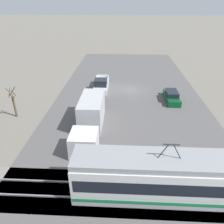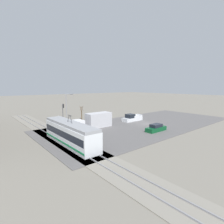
{
  "view_description": "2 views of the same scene",
  "coord_description": "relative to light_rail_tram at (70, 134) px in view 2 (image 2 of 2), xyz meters",
  "views": [
    {
      "loc": [
        0.92,
        31.92,
        13.0
      ],
      "look_at": [
        1.92,
        12.53,
        2.73
      ],
      "focal_mm": 35.0,
      "sensor_mm": 36.0,
      "label": 1
    },
    {
      "loc": [
        -26.54,
        31.92,
        8.98
      ],
      "look_at": [
        2.02,
        8.37,
        3.46
      ],
      "focal_mm": 28.0,
      "sensor_mm": 36.0,
      "label": 2
    }
  ],
  "objects": [
    {
      "name": "sedan_car_0",
      "position": [
        -3.66,
        -16.71,
        -1.06
      ],
      "size": [
        1.7,
        4.76,
        1.43
      ],
      "rotation": [
        0.0,
        0.0,
        3.14
      ],
      "color": "#0C4723",
      "rests_on": "ground"
    },
    {
      "name": "rail_bed",
      "position": [
        2.31,
        0.0,
        -1.68
      ],
      "size": [
        65.13,
        4.4,
        0.22
      ],
      "color": "gray",
      "rests_on": "ground"
    },
    {
      "name": "street_lamp_near_crossing",
      "position": [
        17.25,
        -7.7,
        2.41
      ],
      "size": [
        0.36,
        1.95,
        7.06
      ],
      "color": "gray",
      "rests_on": "ground"
    },
    {
      "name": "ground_plane",
      "position": [
        2.31,
        -20.3,
        -1.73
      ],
      "size": [
        320.0,
        320.0,
        0.0
      ],
      "primitive_type": "plane",
      "color": "slate"
    },
    {
      "name": "pickup_truck",
      "position": [
        6.57,
        -20.44,
        -0.95
      ],
      "size": [
        2.05,
        5.68,
        1.85
      ],
      "color": "silver",
      "rests_on": "ground"
    },
    {
      "name": "road_surface",
      "position": [
        2.31,
        -20.3,
        -1.69
      ],
      "size": [
        20.76,
        48.13,
        0.08
      ],
      "color": "#565454",
      "rests_on": "ground"
    },
    {
      "name": "box_truck",
      "position": [
        6.63,
        -8.7,
        -0.21
      ],
      "size": [
        2.48,
        9.55,
        3.12
      ],
      "color": "silver",
      "rests_on": "ground"
    },
    {
      "name": "light_rail_tram",
      "position": [
        0.0,
        0.0,
        0.0
      ],
      "size": [
        13.16,
        2.75,
        4.52
      ],
      "color": "silver",
      "rests_on": "ground"
    },
    {
      "name": "traffic_light_pole",
      "position": [
        15.64,
        -5.85,
        1.35
      ],
      "size": [
        0.28,
        0.47,
        4.7
      ],
      "color": "#47474C",
      "rests_on": "ground"
    },
    {
      "name": "no_parking_sign",
      "position": [
        14.99,
        -4.28,
        -0.37
      ],
      "size": [
        0.32,
        0.08,
        2.22
      ],
      "color": "gray",
      "rests_on": "ground"
    },
    {
      "name": "street_tree",
      "position": [
        16.14,
        -11.21,
        0.01
      ],
      "size": [
        0.92,
        0.77,
        3.82
      ],
      "color": "brown",
      "rests_on": "ground"
    }
  ]
}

